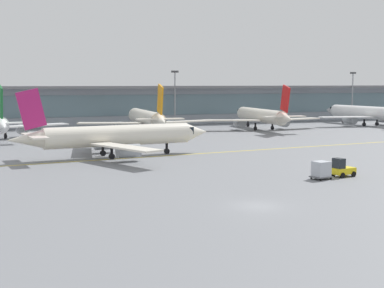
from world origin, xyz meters
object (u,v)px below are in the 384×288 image
Objects in this scene: baggage_tug at (342,169)px; taxiing_regional_jet at (116,136)px; gate_airplane_4 at (262,116)px; apron_light_mast_2 at (175,95)px; gate_airplane_5 at (367,113)px; gate_airplane_3 at (146,118)px; apron_light_mast_3 at (352,94)px; cargo_dolly_lead at (321,170)px.

taxiing_regional_jet is at bearing 117.60° from baggage_tug.
apron_light_mast_2 reaches higher than gate_airplane_4.
gate_airplane_5 reaches higher than gate_airplane_4.
gate_airplane_5 is at bearing 21.13° from taxiing_regional_jet.
taxiing_regional_jet reaches higher than baggage_tug.
gate_airplane_4 is 29.78m from gate_airplane_5.
apron_light_mast_3 reaches higher than gate_airplane_3.
gate_airplane_4 is at bearing -53.05° from apron_light_mast_2.
baggage_tug is at bearing -127.20° from apron_light_mast_3.
gate_airplane_4 reaches higher than taxiing_regional_jet.
apron_light_mast_2 is (7.36, 78.07, 6.44)m from baggage_tug.
taxiing_regional_jet is at bearing 112.41° from cargo_dolly_lead.
gate_airplane_3 is at bearing 85.32° from gate_airplane_5.
apron_light_mast_3 is (58.50, 77.07, 6.42)m from baggage_tug.
apron_light_mast_2 is at bearing 72.25° from cargo_dolly_lead.
apron_light_mast_3 is (61.57, 77.62, 6.26)m from cargo_dolly_lead.
gate_airplane_3 is 1.05× the size of taxiing_regional_jet.
baggage_tug is at bearing -58.06° from taxiing_regional_jet.
taxiing_regional_jet is 59.47m from apron_light_mast_2.
gate_airplane_4 is at bearing 57.70° from cargo_dolly_lead.
gate_airplane_3 is 60.47m from baggage_tug.
cargo_dolly_lead is (16.50, -25.79, -1.85)m from taxiing_regional_jet.
apron_light_mast_3 is (7.44, 15.87, 4.27)m from gate_airplane_5.
gate_airplane_4 is at bearing 34.10° from taxiing_regional_jet.
gate_airplane_4 is 23.64m from apron_light_mast_2.
gate_airplane_5 is 2.31× the size of apron_light_mast_3.
apron_light_mast_2 is 51.15m from apron_light_mast_3.
apron_light_mast_3 reaches higher than cargo_dolly_lead.
gate_airplane_4 is 1.03× the size of taxiing_regional_jet.
gate_airplane_3 is at bearing 61.69° from taxiing_regional_jet.
taxiing_regional_jet is 30.67m from cargo_dolly_lead.
apron_light_mast_2 is (12.47, 17.86, 4.28)m from gate_airplane_3.
gate_airplane_3 is 37.85m from taxiing_regional_jet.
apron_light_mast_2 is at bearing -31.44° from gate_airplane_3.
gate_airplane_3 is at bearing -124.93° from apron_light_mast_2.
gate_airplane_4 is 41.34m from apron_light_mast_3.
apron_light_mast_2 reaches higher than baggage_tug.
gate_airplane_3 reaches higher than taxiing_regional_jet.
gate_airplane_5 reaches higher than cargo_dolly_lead.
cargo_dolly_lead is 0.18× the size of apron_light_mast_3.
gate_airplane_4 is 2.27× the size of apron_light_mast_3.
cargo_dolly_lead is at bearing 180.00° from baggage_tug.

